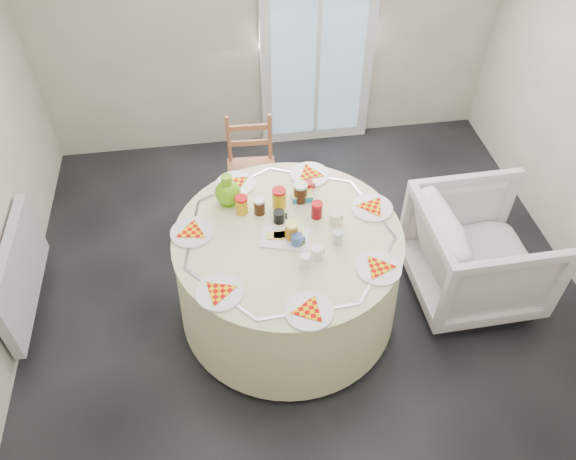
{
  "coord_description": "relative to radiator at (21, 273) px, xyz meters",
  "views": [
    {
      "loc": [
        -0.52,
        -2.48,
        3.26
      ],
      "look_at": [
        -0.16,
        -0.07,
        0.8
      ],
      "focal_mm": 35.0,
      "sensor_mm": 36.0,
      "label": 1
    }
  ],
  "objects": [
    {
      "name": "table",
      "position": [
        1.78,
        -0.27,
        -0.01
      ],
      "size": [
        1.49,
        1.49,
        0.76
      ],
      "primitive_type": "cylinder",
      "color": "beige",
      "rests_on": "floor"
    },
    {
      "name": "glass_door",
      "position": [
        2.34,
        1.75,
        0.67
      ],
      "size": [
        1.0,
        0.08,
        2.1
      ],
      "primitive_type": "cube",
      "color": "silver",
      "rests_on": "floor"
    },
    {
      "name": "floor",
      "position": [
        1.94,
        -0.2,
        -0.38
      ],
      "size": [
        4.0,
        4.0,
        0.0
      ],
      "primitive_type": "plane",
      "color": "black",
      "rests_on": "ground"
    },
    {
      "name": "jar_cluster",
      "position": [
        1.74,
        -0.08,
        0.44
      ],
      "size": [
        0.56,
        0.32,
        0.16
      ],
      "primitive_type": null,
      "rotation": [
        0.0,
        0.0,
        -0.11
      ],
      "color": "brown",
      "rests_on": "table"
    },
    {
      "name": "place_settings",
      "position": [
        1.78,
        -0.27,
        0.39
      ],
      "size": [
        1.8,
        1.8,
        0.03
      ],
      "primitive_type": null,
      "rotation": [
        0.0,
        0.0,
        -0.25
      ],
      "color": "white",
      "rests_on": "table"
    },
    {
      "name": "butter_tub",
      "position": [
        1.92,
        0.05,
        0.41
      ],
      "size": [
        0.14,
        0.1,
        0.06
      ],
      "primitive_type": "cube",
      "rotation": [
        0.0,
        0.0,
        -0.02
      ],
      "color": "#1384B5",
      "rests_on": "table"
    },
    {
      "name": "radiator",
      "position": [
        0.0,
        0.0,
        0.0
      ],
      "size": [
        0.07,
        1.0,
        0.55
      ],
      "primitive_type": "cube",
      "color": "silver",
      "rests_on": "floor"
    },
    {
      "name": "wooden_chair",
      "position": [
        1.65,
        0.79,
        0.09
      ],
      "size": [
        0.4,
        0.38,
        0.85
      ],
      "primitive_type": null,
      "rotation": [
        0.0,
        0.0,
        -0.05
      ],
      "color": "#9F6747",
      "rests_on": "floor"
    },
    {
      "name": "green_pitcher",
      "position": [
        1.44,
        0.08,
        0.49
      ],
      "size": [
        0.18,
        0.18,
        0.22
      ],
      "primitive_type": null,
      "rotation": [
        0.0,
        0.0,
        0.06
      ],
      "color": "#64BC11",
      "rests_on": "table"
    },
    {
      "name": "wall_back",
      "position": [
        1.94,
        1.8,
        0.92
      ],
      "size": [
        4.0,
        0.02,
        2.6
      ],
      "primitive_type": "cube",
      "color": "#BCB5A3",
      "rests_on": "floor"
    },
    {
      "name": "mugs_glasses",
      "position": [
        1.92,
        -0.26,
        0.43
      ],
      "size": [
        0.7,
        0.7,
        0.1
      ],
      "primitive_type": null,
      "rotation": [
        0.0,
        0.0,
        -0.36
      ],
      "color": "#B0A4A7",
      "rests_on": "table"
    },
    {
      "name": "cheese_platter",
      "position": [
        1.76,
        -0.3,
        0.39
      ],
      "size": [
        0.34,
        0.27,
        0.04
      ],
      "primitive_type": null,
      "rotation": [
        0.0,
        0.0,
        -0.29
      ],
      "color": "white",
      "rests_on": "table"
    },
    {
      "name": "armchair",
      "position": [
        3.12,
        -0.28,
        0.01
      ],
      "size": [
        0.81,
        0.86,
        0.87
      ],
      "primitive_type": "imported",
      "rotation": [
        0.0,
        0.0,
        1.59
      ],
      "color": "silver",
      "rests_on": "floor"
    }
  ]
}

